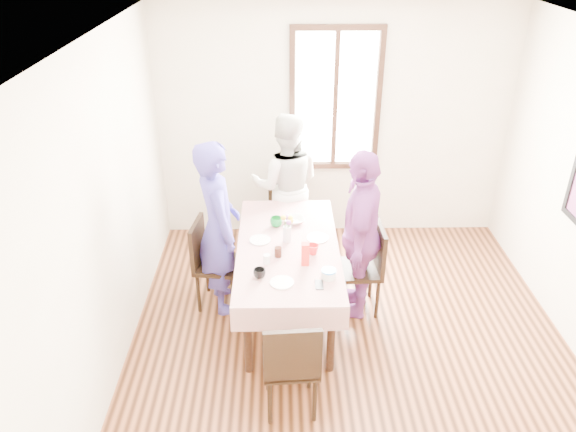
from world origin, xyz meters
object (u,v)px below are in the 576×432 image
object	(u,v)px
dining_table	(288,280)
chair_near	(290,361)
chair_far	(286,214)
person_right	(359,235)
chair_left	(218,264)
chair_right	(358,269)
person_left	(217,228)
person_far	(286,185)

from	to	relation	value
dining_table	chair_near	xyz separation A→B (m)	(0.00, -1.19, 0.08)
dining_table	chair_far	xyz separation A→B (m)	(0.00, 1.19, 0.08)
person_right	chair_far	bearing A→B (deg)	-137.01
chair_left	person_right	size ratio (longest dim) A/B	0.54
chair_right	person_left	xyz separation A→B (m)	(-1.34, 0.11, 0.41)
chair_left	person_right	distance (m)	1.40
dining_table	person_far	xyz separation A→B (m)	(0.00, 1.16, 0.45)
chair_far	chair_near	xyz separation A→B (m)	(0.00, -2.37, 0.00)
dining_table	chair_left	size ratio (longest dim) A/B	1.90
person_right	dining_table	bearing A→B (deg)	-72.59
person_far	chair_far	bearing A→B (deg)	-87.43
chair_far	person_right	size ratio (longest dim) A/B	0.54
dining_table	chair_right	bearing A→B (deg)	4.54
chair_right	person_far	xyz separation A→B (m)	(-0.68, 1.11, 0.37)
chair_left	chair_near	xyz separation A→B (m)	(0.68, -1.35, 0.00)
dining_table	chair_left	world-z (taller)	chair_left
chair_right	chair_near	size ratio (longest dim) A/B	1.00
chair_near	person_left	xyz separation A→B (m)	(-0.66, 1.35, 0.41)
dining_table	person_far	distance (m)	1.25
chair_right	chair_near	xyz separation A→B (m)	(-0.68, -1.24, 0.00)
chair_right	person_left	bearing A→B (deg)	83.29
dining_table	chair_left	bearing A→B (deg)	166.59
dining_table	person_far	bearing A→B (deg)	90.00
chair_left	chair_far	distance (m)	1.23
person_far	person_right	bearing A→B (deg)	123.30
chair_near	person_far	size ratio (longest dim) A/B	0.55
chair_left	chair_right	distance (m)	1.36
dining_table	person_left	distance (m)	0.84
chair_left	chair_far	world-z (taller)	same
person_left	person_right	world-z (taller)	person_left
person_far	dining_table	bearing A→B (deg)	92.57
chair_right	dining_table	bearing A→B (deg)	92.44
chair_far	person_right	bearing A→B (deg)	122.48
dining_table	person_left	size ratio (longest dim) A/B	1.00
chair_right	person_left	size ratio (longest dim) A/B	0.53
chair_left	person_far	xyz separation A→B (m)	(0.68, 1.00, 0.37)
chair_near	chair_far	bearing A→B (deg)	86.51
chair_near	dining_table	bearing A→B (deg)	86.51
dining_table	chair_near	bearing A→B (deg)	-90.00
chair_near	chair_right	bearing A→B (deg)	57.83
dining_table	chair_near	world-z (taller)	chair_near
person_left	person_far	size ratio (longest dim) A/B	1.05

